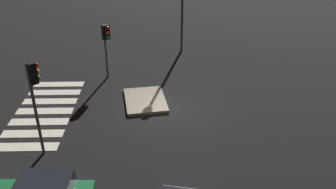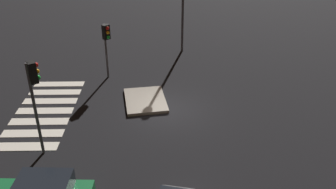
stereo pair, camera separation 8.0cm
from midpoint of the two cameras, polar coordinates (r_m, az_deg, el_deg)
name	(u,v)px [view 1 (the left image)]	position (r m, az deg, el deg)	size (l,w,h in m)	color
ground_plane	(168,110)	(21.12, -0.11, -2.39)	(80.00, 80.00, 0.00)	black
traffic_island	(145,100)	(21.96, -3.67, -0.91)	(3.48, 2.82, 0.18)	gray
traffic_light_east	(34,87)	(16.95, -20.29, 1.16)	(0.54, 0.53, 4.67)	#47474C
traffic_light_south	(106,38)	(24.19, -9.76, 8.66)	(0.53, 0.54, 3.73)	#47474C
crosswalk_near	(45,111)	(22.15, -18.78, -2.47)	(7.60, 3.20, 0.02)	silver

